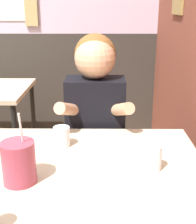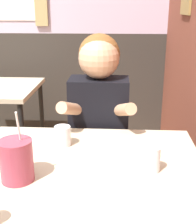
# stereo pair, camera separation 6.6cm
# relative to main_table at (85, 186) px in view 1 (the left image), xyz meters

# --- Properties ---
(back_wall) EXTENTS (5.22, 0.09, 2.70)m
(back_wall) POSITION_rel_main_table_xyz_m (-0.52, 2.01, 0.70)
(back_wall) COLOR silver
(back_wall) RESTS_ON ground_plane
(main_table) EXTENTS (1.03, 0.95, 0.72)m
(main_table) POSITION_rel_main_table_xyz_m (0.00, 0.00, 0.00)
(main_table) COLOR beige
(main_table) RESTS_ON ground_plane
(person_seated) EXTENTS (0.42, 0.42, 1.22)m
(person_seated) POSITION_rel_main_table_xyz_m (0.03, 0.62, 0.01)
(person_seated) COLOR black
(person_seated) RESTS_ON ground_plane
(cocktail_pitcher) EXTENTS (0.13, 0.13, 0.28)m
(cocktail_pitcher) POSITION_rel_main_table_xyz_m (-0.25, -0.07, 0.14)
(cocktail_pitcher) COLOR #99384C
(cocktail_pitcher) RESTS_ON main_table
(glass_near_pitcher) EXTENTS (0.08, 0.08, 0.10)m
(glass_near_pitcher) POSITION_rel_main_table_xyz_m (-0.12, 0.26, 0.11)
(glass_near_pitcher) COLOR silver
(glass_near_pitcher) RESTS_ON main_table
(glass_by_brick) EXTENTS (0.07, 0.07, 0.11)m
(glass_by_brick) POSITION_rel_main_table_xyz_m (0.28, 0.03, 0.11)
(glass_by_brick) COLOR silver
(glass_by_brick) RESTS_ON main_table
(condiment_ketchup) EXTENTS (0.06, 0.04, 0.05)m
(condiment_ketchup) POSITION_rel_main_table_xyz_m (-0.31, 0.17, 0.08)
(condiment_ketchup) COLOR #B7140F
(condiment_ketchup) RESTS_ON main_table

